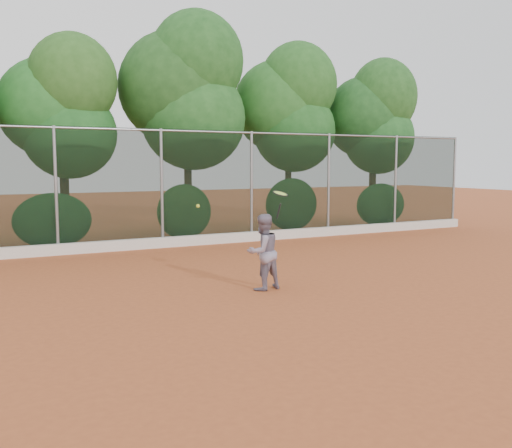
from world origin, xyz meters
name	(u,v)px	position (x,y,z in m)	size (l,w,h in m)	color
ground	(280,294)	(0.00, 0.00, 0.00)	(80.00, 80.00, 0.00)	#AE5229
concrete_curb	(165,242)	(0.00, 6.82, 0.15)	(24.00, 0.20, 0.30)	silver
tennis_player	(263,252)	(-0.13, 0.47, 0.75)	(0.73, 0.57, 1.50)	gray
chainlink_fence	(162,185)	(0.00, 7.00, 1.86)	(24.09, 0.09, 3.50)	black
foliage_backdrop	(124,103)	(-0.55, 8.98, 4.40)	(23.70, 3.63, 7.55)	#433019
tennis_racket	(280,196)	(0.21, 0.38, 1.86)	(0.40, 0.39, 0.57)	black
tennis_ball_in_flight	(198,206)	(-1.63, 0.10, 1.74)	(0.06, 0.06, 0.06)	yellow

